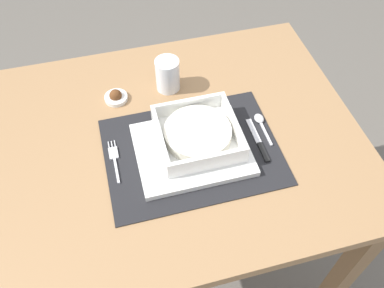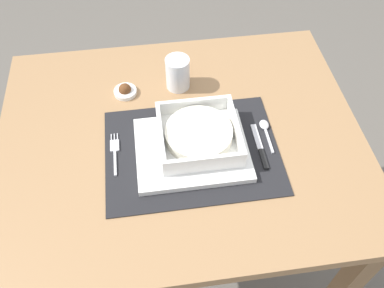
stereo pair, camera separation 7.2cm
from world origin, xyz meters
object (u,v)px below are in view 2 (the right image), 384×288
(butter_knife, at_px, (260,149))
(condiment_saucer, at_px, (125,91))
(dining_table, at_px, (181,161))
(porridge_bowl, at_px, (199,135))
(fork, at_px, (115,151))
(drinking_glass, at_px, (178,74))
(spoon, at_px, (265,127))

(butter_knife, bearing_deg, condiment_saucer, 142.53)
(dining_table, bearing_deg, porridge_bowl, -41.45)
(fork, xyz_separation_m, drinking_glass, (0.18, 0.21, 0.04))
(fork, distance_m, condiment_saucer, 0.20)
(porridge_bowl, height_order, spoon, porridge_bowl)
(dining_table, bearing_deg, butter_knife, -21.26)
(dining_table, bearing_deg, spoon, -1.99)
(drinking_glass, bearing_deg, spoon, -43.37)
(porridge_bowl, xyz_separation_m, butter_knife, (0.15, -0.04, -0.03))
(drinking_glass, bearing_deg, condiment_saucer, -175.98)
(drinking_glass, relative_size, condiment_saucer, 1.49)
(dining_table, height_order, fork, fork)
(porridge_bowl, distance_m, butter_knife, 0.16)
(dining_table, bearing_deg, fork, -170.10)
(spoon, bearing_deg, condiment_saucer, 156.70)
(dining_table, xyz_separation_m, spoon, (0.22, -0.01, 0.12))
(condiment_saucer, bearing_deg, spoon, -27.22)
(fork, bearing_deg, butter_knife, -7.53)
(dining_table, height_order, spoon, spoon)
(porridge_bowl, height_order, condiment_saucer, porridge_bowl)
(spoon, bearing_deg, dining_table, -178.06)
(fork, xyz_separation_m, butter_knife, (0.36, -0.04, 0.00))
(porridge_bowl, relative_size, drinking_glass, 2.05)
(butter_knife, height_order, condiment_saucer, condiment_saucer)
(butter_knife, relative_size, condiment_saucer, 2.24)
(butter_knife, distance_m, condiment_saucer, 0.41)
(porridge_bowl, height_order, drinking_glass, drinking_glass)
(porridge_bowl, distance_m, fork, 0.21)
(dining_table, relative_size, condiment_saucer, 14.83)
(spoon, bearing_deg, butter_knife, -108.52)
(dining_table, distance_m, condiment_saucer, 0.25)
(drinking_glass, bearing_deg, porridge_bowl, -83.43)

